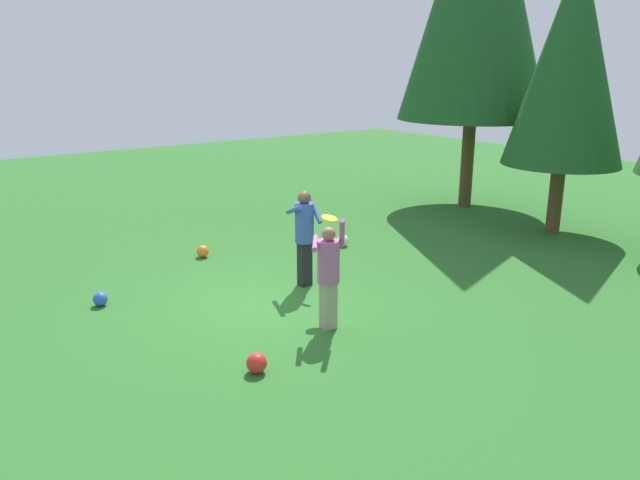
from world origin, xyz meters
TOP-DOWN VIEW (x-y plane):
  - ground_plane at (0.00, 0.00)m, footprint 40.00×40.00m
  - person_thrower at (1.44, 0.23)m, footprint 0.66×0.67m
  - person_catcher at (-0.33, 1.00)m, footprint 0.65×0.58m
  - frisbee at (0.69, 0.80)m, footprint 0.35×0.36m
  - ball_red at (2.03, -1.39)m, footprint 0.28×0.28m
  - ball_white at (-1.88, 3.09)m, footprint 0.26×0.26m
  - ball_orange at (-2.97, 0.20)m, footprint 0.26×0.26m
  - ball_blue at (-1.53, -2.37)m, footprint 0.24×0.24m
  - tree_center at (0.16, 7.90)m, footprint 2.69×2.69m

SIDE VIEW (x-z plane):
  - ground_plane at x=0.00m, z-range 0.00..0.00m
  - ball_blue at x=-1.53m, z-range 0.00..0.24m
  - ball_orange at x=-2.97m, z-range 0.00..0.26m
  - ball_white at x=-1.88m, z-range 0.00..0.26m
  - ball_red at x=2.03m, z-range 0.00..0.28m
  - person_thrower at x=1.44m, z-range 0.07..1.86m
  - person_catcher at x=-0.33m, z-range 0.17..1.94m
  - frisbee at x=0.69m, z-range 1.47..1.56m
  - tree_center at x=0.16m, z-range 0.80..7.24m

